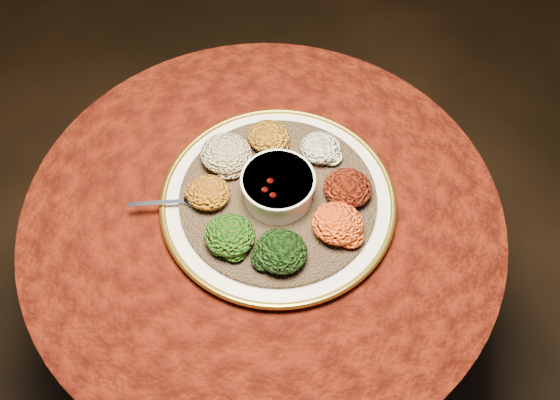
% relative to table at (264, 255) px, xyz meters
% --- Properties ---
extents(table, '(0.96, 0.96, 0.73)m').
position_rel_table_xyz_m(table, '(0.00, 0.00, 0.00)').
color(table, black).
rests_on(table, ground).
extents(platter, '(0.59, 0.59, 0.02)m').
position_rel_table_xyz_m(platter, '(0.02, 0.03, 0.19)').
color(platter, white).
rests_on(platter, table).
extents(injera, '(0.50, 0.50, 0.01)m').
position_rel_table_xyz_m(injera, '(0.02, 0.03, 0.20)').
color(injera, brown).
rests_on(injera, platter).
extents(stew_bowl, '(0.14, 0.14, 0.06)m').
position_rel_table_xyz_m(stew_bowl, '(0.02, 0.03, 0.24)').
color(stew_bowl, white).
rests_on(stew_bowl, injera).
extents(spoon, '(0.14, 0.08, 0.01)m').
position_rel_table_xyz_m(spoon, '(-0.14, -0.05, 0.21)').
color(spoon, silver).
rests_on(spoon, injera).
extents(portion_ayib, '(0.08, 0.08, 0.04)m').
position_rel_table_xyz_m(portion_ayib, '(0.06, 0.16, 0.23)').
color(portion_ayib, white).
rests_on(portion_ayib, injera).
extents(portion_kitfo, '(0.10, 0.09, 0.05)m').
position_rel_table_xyz_m(portion_kitfo, '(0.15, 0.08, 0.23)').
color(portion_kitfo, black).
rests_on(portion_kitfo, injera).
extents(portion_tikil, '(0.10, 0.09, 0.05)m').
position_rel_table_xyz_m(portion_tikil, '(0.15, -0.00, 0.23)').
color(portion_tikil, '#C46810').
rests_on(portion_tikil, injera).
extents(portion_gomen, '(0.10, 0.09, 0.05)m').
position_rel_table_xyz_m(portion_gomen, '(0.08, -0.09, 0.23)').
color(portion_gomen, black).
rests_on(portion_gomen, injera).
extents(portion_mixveg, '(0.10, 0.09, 0.05)m').
position_rel_table_xyz_m(portion_mixveg, '(-0.02, -0.10, 0.23)').
color(portion_mixveg, '#A9380A').
rests_on(portion_mixveg, injera).
extents(portion_kik, '(0.09, 0.08, 0.04)m').
position_rel_table_xyz_m(portion_kik, '(-0.10, -0.03, 0.23)').
color(portion_kik, '#9B530D').
rests_on(portion_kik, injera).
extents(portion_timatim, '(0.11, 0.10, 0.05)m').
position_rel_table_xyz_m(portion_timatim, '(-0.11, 0.07, 0.23)').
color(portion_timatim, maroon).
rests_on(portion_timatim, injera).
extents(portion_shiro, '(0.09, 0.08, 0.04)m').
position_rel_table_xyz_m(portion_shiro, '(-0.05, 0.15, 0.23)').
color(portion_shiro, '#A46C13').
rests_on(portion_shiro, injera).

